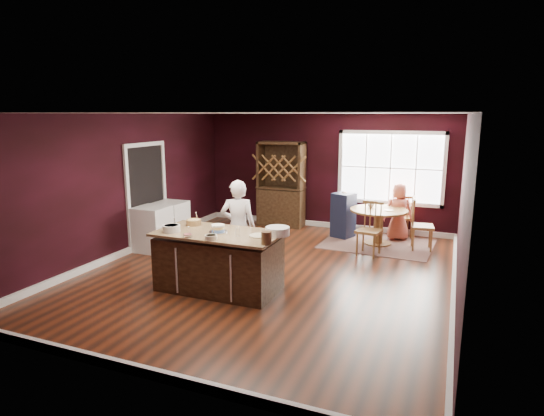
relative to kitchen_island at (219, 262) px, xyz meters
The scene contains 27 objects.
room_shell 1.44m from the kitchen_island, 67.55° to the left, with size 7.00×7.00×7.00m.
window 5.01m from the kitchen_island, 66.83° to the left, with size 2.36×0.10×1.66m, color white, non-canonical shape.
doorway 3.08m from the kitchen_island, 147.36° to the left, with size 0.08×1.26×2.13m, color white, non-canonical shape.
kitchen_island is the anchor object (origin of this frame).
dining_table 3.95m from the kitchen_island, 61.62° to the left, with size 1.18×1.18×0.75m.
baker 0.89m from the kitchen_island, 94.33° to the left, with size 0.59×0.39×1.62m, color white.
layer_cake 0.54m from the kitchen_island, 23.91° to the right, with size 0.29×0.29×0.12m, color white, non-canonical shape.
bowl_blue 0.89m from the kitchen_island, 160.54° to the right, with size 0.27×0.27×0.10m, color white.
bowl_yellow 0.83m from the kitchen_island, 156.57° to the left, with size 0.24×0.24×0.09m, color brown.
bowl_pink 0.72m from the kitchen_island, 121.91° to the right, with size 0.14×0.14×0.05m, color white.
bowl_olive 0.66m from the kitchen_island, 75.17° to the right, with size 0.18×0.18×0.07m, color #F0EAC7.
drinking_glass 0.68m from the kitchen_island, 15.13° to the right, with size 0.07×0.07×0.14m, color white.
dinner_plate 0.84m from the kitchen_island, ahead, with size 0.29×0.29×0.02m, color beige.
white_tub 1.07m from the kitchen_island, 11.64° to the left, with size 0.36×0.36×0.12m, color white.
stoneware_crock 1.14m from the kitchen_island, 18.69° to the right, with size 0.15×0.15×0.18m, color brown.
rug 3.97m from the kitchen_island, 61.62° to the left, with size 2.20×1.70×0.01m, color brown.
chair_east 4.38m from the kitchen_island, 51.03° to the left, with size 0.45×0.42×1.06m, color brown, non-canonical shape.
chair_south 3.22m from the kitchen_island, 55.43° to the left, with size 0.44×0.42×1.05m, color #9B5933, non-canonical shape.
chair_north 4.83m from the kitchen_island, 61.80° to the left, with size 0.41×0.39×0.97m, color #91531F, non-canonical shape.
seated_woman 4.57m from the kitchen_island, 61.06° to the left, with size 0.61×0.40×1.24m, color #BE5E4A.
high_chair 3.91m from the kitchen_island, 74.25° to the left, with size 0.42×0.42×1.03m, color black, non-canonical shape.
toddler 4.00m from the kitchen_island, 73.59° to the left, with size 0.18×0.14×0.26m, color #8CA5BF, non-canonical shape.
table_plate 4.01m from the kitchen_island, 58.54° to the left, with size 0.19×0.19×0.01m, color beige.
table_cup 4.00m from the kitchen_island, 65.10° to the left, with size 0.13×0.13×0.10m, color silver.
hutch 4.33m from the kitchen_island, 98.06° to the left, with size 1.12×0.47×2.05m, color #422717.
washer 2.57m from the kitchen_island, 149.39° to the left, with size 0.62×0.60×0.89m, color white.
dryer 2.95m from the kitchen_island, 138.63° to the left, with size 0.61×0.59×0.88m, color white.
Camera 1 is at (2.87, -6.93, 2.69)m, focal length 30.00 mm.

